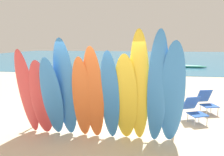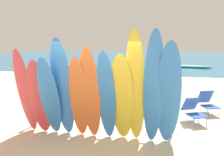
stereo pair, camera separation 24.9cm
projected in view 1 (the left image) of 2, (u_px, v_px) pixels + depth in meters
name	position (u px, v px, depth m)	size (l,w,h in m)	color
ground	(132.00, 69.00, 19.39)	(60.00, 60.00, 0.00)	beige
ocean_water	(138.00, 57.00, 35.05)	(60.00, 40.00, 0.02)	teal
surfboard_rack	(100.00, 110.00, 5.66)	(4.12, 0.07, 0.77)	brown
surfboard_red_0	(27.00, 93.00, 5.37)	(0.47, 0.07, 2.37)	#D13D42
surfboard_red_1	(41.00, 98.00, 5.33)	(0.58, 0.08, 2.10)	#D13D42
surfboard_blue_2	(52.00, 98.00, 5.22)	(0.53, 0.08, 2.21)	#337AD1
surfboard_blue_3	(65.00, 89.00, 5.20)	(0.56, 0.06, 2.64)	#337AD1
surfboard_orange_4	(82.00, 98.00, 5.17)	(0.48, 0.06, 2.20)	orange
surfboard_orange_5	(94.00, 94.00, 5.08)	(0.51, 0.06, 2.44)	orange
surfboard_blue_6	(110.00, 97.00, 5.02)	(0.47, 0.08, 2.35)	#337AD1
surfboard_yellow_7	(125.00, 99.00, 4.99)	(0.58, 0.07, 2.29)	yellow
surfboard_yellow_8	(139.00, 89.00, 4.86)	(0.48, 0.08, 2.83)	yellow
surfboard_blue_9	(157.00, 90.00, 4.72)	(0.46, 0.07, 2.83)	#337AD1
surfboard_blue_10	(172.00, 96.00, 4.70)	(0.56, 0.06, 2.62)	#337AD1
beachgoer_midbeach	(69.00, 79.00, 9.11)	(0.40, 0.58, 1.53)	tan
beachgoer_by_water	(168.00, 74.00, 10.17)	(0.51, 0.40, 1.60)	tan
beach_chair_red	(206.00, 101.00, 7.29)	(0.69, 0.83, 0.81)	#B7B7BC
beach_chair_striped	(194.00, 108.00, 6.44)	(0.75, 0.88, 0.79)	#B7B7BC
distant_boat	(186.00, 66.00, 19.93)	(3.94, 0.92, 0.31)	teal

